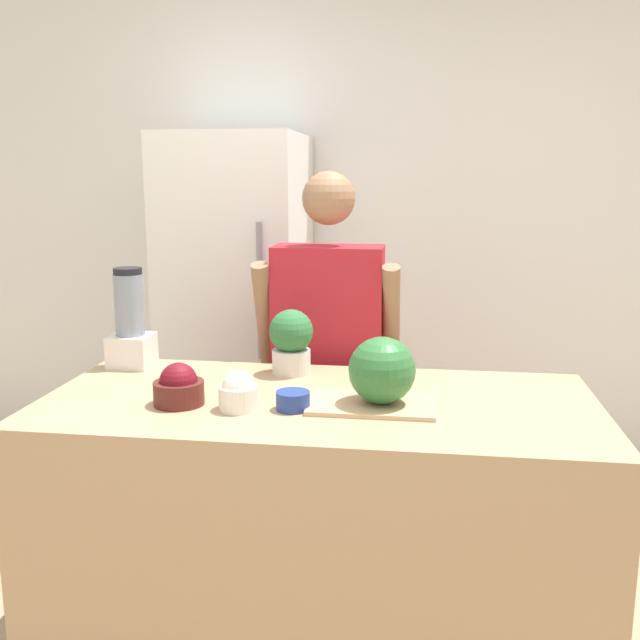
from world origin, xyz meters
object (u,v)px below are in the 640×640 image
(watermelon, at_px, (382,370))
(bowl_cherries, at_px, (179,387))
(potted_plant, at_px, (291,340))
(refrigerator, at_px, (239,314))
(blender, at_px, (130,325))
(bowl_cream, at_px, (238,392))
(bowl_small_blue, at_px, (293,401))
(person, at_px, (328,369))

(watermelon, relative_size, bowl_cherries, 1.31)
(bowl_cherries, xyz_separation_m, potted_plant, (0.28, 0.40, 0.07))
(refrigerator, relative_size, blender, 4.82)
(watermelon, height_order, blender, blender)
(refrigerator, relative_size, bowl_cream, 14.46)
(bowl_small_blue, height_order, potted_plant, potted_plant)
(refrigerator, relative_size, person, 1.11)
(bowl_cherries, distance_m, bowl_cream, 0.20)
(person, bearing_deg, refrigerator, 128.06)
(bowl_cream, xyz_separation_m, bowl_small_blue, (0.16, 0.02, -0.03))
(bowl_cherries, bearing_deg, potted_plant, 54.83)
(watermelon, distance_m, blender, 1.02)
(person, distance_m, blender, 0.80)
(blender, bearing_deg, bowl_cream, -40.18)
(refrigerator, xyz_separation_m, watermelon, (0.81, -1.39, 0.11))
(bowl_small_blue, bearing_deg, bowl_cream, -172.09)
(bowl_cream, xyz_separation_m, potted_plant, (0.09, 0.43, 0.07))
(watermelon, bearing_deg, refrigerator, 120.35)
(person, xyz_separation_m, watermelon, (0.25, -0.67, 0.19))
(person, relative_size, bowl_cherries, 10.19)
(bowl_cream, distance_m, bowl_small_blue, 0.17)
(bowl_cream, distance_m, blender, 0.69)
(person, height_order, blender, person)
(watermelon, xyz_separation_m, bowl_cream, (-0.43, -0.09, -0.06))
(refrigerator, bearing_deg, bowl_cream, -75.52)
(person, distance_m, bowl_cherries, 0.83)
(bowl_cream, bearing_deg, bowl_cherries, 172.78)
(bowl_cream, bearing_deg, person, 76.78)
(person, relative_size, blender, 4.33)
(refrigerator, distance_m, person, 0.91)
(person, relative_size, potted_plant, 6.86)
(potted_plant, bearing_deg, refrigerator, 114.08)
(refrigerator, distance_m, bowl_small_blue, 1.55)
(person, xyz_separation_m, potted_plant, (-0.09, -0.33, 0.19))
(person, distance_m, bowl_cream, 0.79)
(person, relative_size, bowl_cream, 12.97)
(bowl_cream, bearing_deg, refrigerator, 104.48)
(bowl_small_blue, distance_m, blender, 0.82)
(blender, xyz_separation_m, potted_plant, (0.61, -0.02, -0.04))
(blender, bearing_deg, person, 24.14)
(watermelon, distance_m, bowl_cream, 0.44)
(refrigerator, bearing_deg, person, -51.94)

